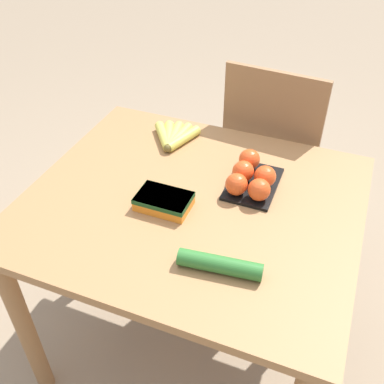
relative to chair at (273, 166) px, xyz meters
name	(u,v)px	position (x,y,z in m)	size (l,w,h in m)	color
ground_plane	(192,340)	(-0.13, -0.62, -0.52)	(12.00, 12.00, 0.00)	gray
dining_table	(192,228)	(-0.13, -0.62, 0.13)	(1.02, 0.88, 0.77)	#9E7044
chair	(273,166)	(0.00, 0.00, 0.00)	(0.45, 0.43, 1.00)	#8E6642
banana_bunch	(173,137)	(-0.32, -0.34, 0.27)	(0.18, 0.18, 0.04)	brown
tomato_pack	(251,177)	(0.02, -0.49, 0.29)	(0.15, 0.22, 0.08)	black
carrot_bag	(164,200)	(-0.20, -0.68, 0.28)	(0.16, 0.11, 0.04)	orange
cucumber_near	(220,264)	(0.04, -0.86, 0.28)	(0.23, 0.07, 0.05)	#2D702D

